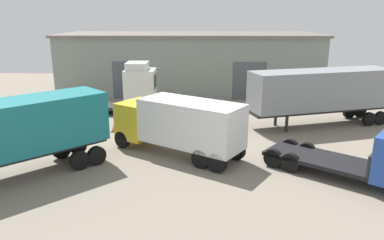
{
  "coord_description": "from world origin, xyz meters",
  "views": [
    {
      "loc": [
        0.91,
        -21.1,
        7.87
      ],
      "look_at": [
        0.5,
        1.02,
        1.6
      ],
      "focal_mm": 35.0,
      "sensor_mm": 36.0,
      "label": 1
    }
  ],
  "objects_px": {
    "traffic_cone": "(114,128)",
    "flatbed_truck_blue": "(375,159)",
    "gravel_pile": "(35,118)",
    "container_trailer_orange": "(322,91)",
    "tractor_unit_white": "(135,90)",
    "box_truck_yellow": "(179,123)"
  },
  "relations": [
    {
      "from": "box_truck_yellow",
      "to": "gravel_pile",
      "type": "relative_size",
      "value": 2.08
    },
    {
      "from": "flatbed_truck_blue",
      "to": "gravel_pile",
      "type": "distance_m",
      "value": 21.41
    },
    {
      "from": "tractor_unit_white",
      "to": "flatbed_truck_blue",
      "type": "distance_m",
      "value": 18.88
    },
    {
      "from": "container_trailer_orange",
      "to": "traffic_cone",
      "type": "height_order",
      "value": "container_trailer_orange"
    },
    {
      "from": "gravel_pile",
      "to": "traffic_cone",
      "type": "height_order",
      "value": "gravel_pile"
    },
    {
      "from": "tractor_unit_white",
      "to": "box_truck_yellow",
      "type": "distance_m",
      "value": 10.09
    },
    {
      "from": "gravel_pile",
      "to": "traffic_cone",
      "type": "distance_m",
      "value": 5.59
    },
    {
      "from": "box_truck_yellow",
      "to": "traffic_cone",
      "type": "height_order",
      "value": "box_truck_yellow"
    },
    {
      "from": "container_trailer_orange",
      "to": "box_truck_yellow",
      "type": "bearing_deg",
      "value": 14.27
    },
    {
      "from": "container_trailer_orange",
      "to": "traffic_cone",
      "type": "xyz_separation_m",
      "value": [
        -14.74,
        -1.84,
        -2.33
      ]
    },
    {
      "from": "box_truck_yellow",
      "to": "traffic_cone",
      "type": "relative_size",
      "value": 14.31
    },
    {
      "from": "traffic_cone",
      "to": "flatbed_truck_blue",
      "type": "bearing_deg",
      "value": -29.87
    },
    {
      "from": "tractor_unit_white",
      "to": "box_truck_yellow",
      "type": "relative_size",
      "value": 0.86
    },
    {
      "from": "gravel_pile",
      "to": "flatbed_truck_blue",
      "type": "bearing_deg",
      "value": -22.86
    },
    {
      "from": "flatbed_truck_blue",
      "to": "traffic_cone",
      "type": "xyz_separation_m",
      "value": [
        -14.18,
        8.15,
        -1.05
      ]
    },
    {
      "from": "container_trailer_orange",
      "to": "traffic_cone",
      "type": "relative_size",
      "value": 19.72
    },
    {
      "from": "tractor_unit_white",
      "to": "gravel_pile",
      "type": "bearing_deg",
      "value": -142.62
    },
    {
      "from": "box_truck_yellow",
      "to": "gravel_pile",
      "type": "bearing_deg",
      "value": 9.88
    },
    {
      "from": "box_truck_yellow",
      "to": "container_trailer_orange",
      "type": "bearing_deg",
      "value": -115.86
    },
    {
      "from": "container_trailer_orange",
      "to": "gravel_pile",
      "type": "distance_m",
      "value": 20.42
    },
    {
      "from": "container_trailer_orange",
      "to": "gravel_pile",
      "type": "height_order",
      "value": "container_trailer_orange"
    },
    {
      "from": "gravel_pile",
      "to": "tractor_unit_white",
      "type": "bearing_deg",
      "value": 37.96
    }
  ]
}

